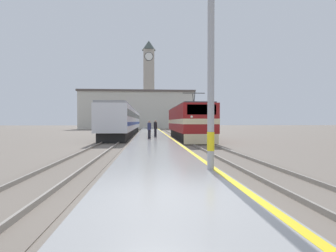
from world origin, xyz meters
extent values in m
plane|color=#70665B|center=(0.00, 30.00, 0.00)|extent=(200.00, 200.00, 0.00)
cube|color=#999999|center=(0.00, 25.00, 0.17)|extent=(3.61, 140.00, 0.35)
cube|color=yellow|center=(1.65, 25.00, 0.35)|extent=(0.20, 140.00, 0.00)
cube|color=#70665B|center=(3.70, 25.00, 0.01)|extent=(2.83, 140.00, 0.02)
cube|color=gray|center=(2.98, 25.00, 0.09)|extent=(0.07, 140.00, 0.14)
cube|color=gray|center=(4.41, 25.00, 0.09)|extent=(0.07, 140.00, 0.14)
cube|color=#70665B|center=(-3.68, 25.00, 0.01)|extent=(2.83, 140.00, 0.02)
cube|color=gray|center=(-4.39, 25.00, 0.09)|extent=(0.07, 140.00, 0.14)
cube|color=gray|center=(-2.96, 25.00, 0.09)|extent=(0.07, 140.00, 0.14)
cube|color=black|center=(3.70, 21.86, 0.45)|extent=(2.46, 13.13, 0.90)
cube|color=maroon|center=(3.70, 21.86, 2.14)|extent=(2.90, 14.27, 2.47)
cube|color=beige|center=(3.70, 21.86, 1.89)|extent=(2.92, 14.29, 0.44)
cube|color=beige|center=(3.70, 14.87, 0.50)|extent=(2.75, 0.30, 0.81)
cube|color=black|center=(3.70, 14.78, 2.82)|extent=(2.32, 0.12, 0.80)
sphere|color=white|center=(2.90, 14.74, 2.26)|extent=(0.20, 0.20, 0.20)
sphere|color=white|center=(4.49, 14.74, 2.26)|extent=(0.20, 0.20, 0.20)
cube|color=#4C4C51|center=(3.70, 21.86, 3.43)|extent=(2.61, 13.56, 0.12)
cylinder|color=#333333|center=(3.70, 17.94, 3.99)|extent=(0.06, 0.63, 1.03)
cylinder|color=#333333|center=(3.70, 18.64, 3.99)|extent=(0.06, 0.63, 1.03)
cube|color=#262626|center=(3.70, 18.29, 4.49)|extent=(2.03, 0.08, 0.06)
cube|color=black|center=(-3.68, 32.21, 0.45)|extent=(2.46, 30.40, 0.90)
cube|color=silver|center=(-3.68, 32.21, 2.17)|extent=(2.90, 31.67, 2.55)
cube|color=black|center=(-3.68, 32.21, 2.68)|extent=(2.92, 31.04, 0.64)
cube|color=navy|center=(-3.68, 32.21, 1.66)|extent=(2.92, 31.04, 0.36)
cube|color=gray|center=(-3.68, 32.21, 3.55)|extent=(2.67, 31.67, 0.20)
cylinder|color=#9E9EA3|center=(1.49, 2.68, 3.89)|extent=(0.22, 0.22, 7.08)
cylinder|color=yellow|center=(1.49, 2.68, 1.25)|extent=(0.24, 0.24, 0.60)
cylinder|color=#23232D|center=(0.26, 21.17, 0.75)|extent=(0.26, 0.26, 0.80)
cylinder|color=black|center=(0.26, 21.17, 1.48)|extent=(0.34, 0.34, 0.67)
sphere|color=tan|center=(0.26, 21.17, 1.92)|extent=(0.22, 0.22, 0.22)
cylinder|color=#23232D|center=(-0.38, 18.41, 0.73)|extent=(0.26, 0.26, 0.78)
cylinder|color=navy|center=(-0.38, 18.41, 1.45)|extent=(0.34, 0.34, 0.65)
sphere|color=tan|center=(-0.38, 18.41, 1.87)|extent=(0.21, 0.21, 0.21)
cube|color=#ADA393|center=(-0.20, 73.94, 11.71)|extent=(3.24, 3.24, 23.42)
cylinder|color=black|center=(-0.20, 72.30, 21.15)|extent=(2.57, 0.06, 2.57)
cylinder|color=white|center=(-0.20, 72.27, 21.15)|extent=(2.27, 0.10, 2.27)
cone|color=#47514C|center=(-0.20, 73.94, 24.87)|extent=(4.05, 4.05, 2.91)
cube|color=beige|center=(-3.30, 64.73, 4.72)|extent=(29.16, 8.54, 9.45)
cube|color=#564C47|center=(-3.30, 64.73, 9.70)|extent=(29.76, 9.14, 0.50)
camera|label=1|loc=(-0.50, -5.50, 1.87)|focal=28.00mm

